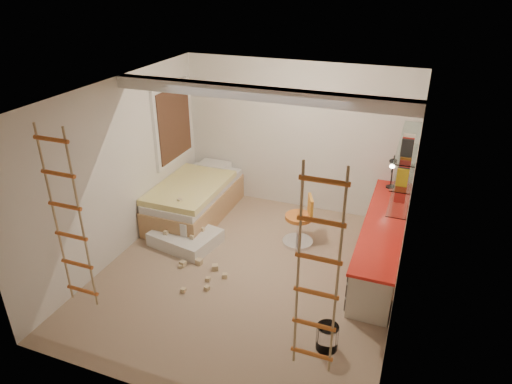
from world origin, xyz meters
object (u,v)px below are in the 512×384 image
at_px(swivel_chair, 300,227).
at_px(play_platform, 184,233).
at_px(desk, 382,241).
at_px(bed, 195,199).

height_order(swivel_chair, play_platform, swivel_chair).
relative_size(swivel_chair, play_platform, 0.74).
bearing_deg(play_platform, swivel_chair, 19.45).
relative_size(desk, swivel_chair, 3.43).
relative_size(bed, play_platform, 1.83).
distance_m(swivel_chair, play_platform, 1.82).
xyz_separation_m(swivel_chair, play_platform, (-1.71, -0.60, -0.13)).
height_order(desk, swivel_chair, swivel_chair).
bearing_deg(swivel_chair, bed, 173.63).
height_order(desk, bed, desk).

